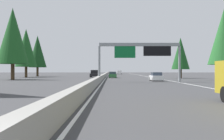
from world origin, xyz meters
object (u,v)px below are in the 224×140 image
object	(u,v)px
minivan_distant_b	(119,72)
conifer_left_far	(38,51)
conifer_left_mid	(26,48)
oncoming_near	(94,74)
conifer_right_mid	(181,54)
sign_gantry_overhead	(141,51)
sedan_mid_left	(113,75)
conifer_right_near	(224,36)
sedan_mid_right	(156,77)
conifer_left_near	(13,36)

from	to	relation	value
minivan_distant_b	conifer_left_far	xyz separation A→B (m)	(-44.11, 25.66, 6.44)
minivan_distant_b	conifer_left_mid	xyz separation A→B (m)	(-56.58, 25.16, 6.50)
oncoming_near	conifer_right_mid	bearing A→B (deg)	64.43
sign_gantry_overhead	oncoming_near	distance (m)	30.98
sedan_mid_left	conifer_left_mid	bearing A→B (deg)	78.42
conifer_right_mid	conifer_left_mid	distance (m)	37.90
minivan_distant_b	oncoming_near	size ratio (longest dim) A/B	0.89
conifer_right_near	conifer_right_mid	world-z (taller)	conifer_right_near
sedan_mid_right	minivan_distant_b	bearing A→B (deg)	2.84
conifer_left_far	sign_gantry_overhead	bearing A→B (deg)	-146.10
conifer_right_mid	conifer_left_far	bearing A→B (deg)	62.45
sedan_mid_right	conifer_left_mid	world-z (taller)	conifer_left_mid
oncoming_near	conifer_left_far	xyz separation A→B (m)	(10.05, 17.59, 6.48)
sedan_mid_right	conifer_right_near	world-z (taller)	conifer_right_near
conifer_left_near	conifer_left_mid	size ratio (longest dim) A/B	1.12
sedan_mid_right	oncoming_near	bearing A→B (deg)	25.47
minivan_distant_b	conifer_right_mid	xyz separation A→B (m)	(-63.76, -12.00, 4.63)
oncoming_near	conifer_left_far	world-z (taller)	conifer_left_far
minivan_distant_b	sign_gantry_overhead	bearing A→B (deg)	-179.41
conifer_left_near	conifer_right_near	bearing A→B (deg)	-95.84
conifer_left_mid	conifer_left_far	distance (m)	12.48
sign_gantry_overhead	conifer_right_mid	world-z (taller)	conifer_right_mid
conifer_left_mid	conifer_left_far	size ratio (longest dim) A/B	1.01
sedan_mid_left	conifer_left_near	xyz separation A→B (m)	(-12.45, 19.06, 7.64)
sign_gantry_overhead	sedan_mid_right	xyz separation A→B (m)	(4.18, -3.09, -4.08)
conifer_left_far	sedan_mid_right	bearing A→B (deg)	-140.00
conifer_left_mid	conifer_right_near	bearing A→B (deg)	-116.76
conifer_right_mid	conifer_left_near	xyz separation A→B (m)	(-9.74, 34.40, 2.74)
sign_gantry_overhead	sedan_mid_left	distance (m)	23.26
sign_gantry_overhead	minivan_distant_b	world-z (taller)	sign_gantry_overhead
conifer_right_near	oncoming_near	bearing A→B (deg)	46.21
oncoming_near	sedan_mid_right	bearing A→B (deg)	25.47
sign_gantry_overhead	sedan_mid_right	distance (m)	6.61
conifer_left_far	minivan_distant_b	bearing A→B (deg)	-30.19
conifer_right_near	conifer_left_mid	distance (m)	46.34
sedan_mid_left	conifer_left_far	bearing A→B (deg)	52.81
conifer_right_near	conifer_left_near	bearing A→B (deg)	84.16
sedan_mid_right	conifer_right_mid	world-z (taller)	conifer_right_mid
conifer_left_mid	sign_gantry_overhead	bearing A→B (deg)	-136.05
conifer_left_mid	sedan_mid_right	bearing A→B (deg)	-128.08
conifer_right_mid	sedan_mid_left	bearing A→B (deg)	79.98
sedan_mid_left	conifer_left_far	distance (m)	28.82
sign_gantry_overhead	conifer_left_near	xyz separation A→B (m)	(10.07, 23.25, 3.56)
sedan_mid_left	minivan_distant_b	size ratio (longest dim) A/B	0.88
conifer_right_near	conifer_right_mid	bearing A→B (deg)	17.11
sign_gantry_overhead	conifer_left_mid	size ratio (longest dim) A/B	1.03
minivan_distant_b	oncoming_near	xyz separation A→B (m)	(-54.16, 8.08, -0.04)
minivan_distant_b	conifer_left_near	size ratio (longest dim) A/B	0.37
sedan_mid_left	conifer_right_near	distance (m)	26.47
conifer_right_mid	conifer_left_near	distance (m)	35.86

